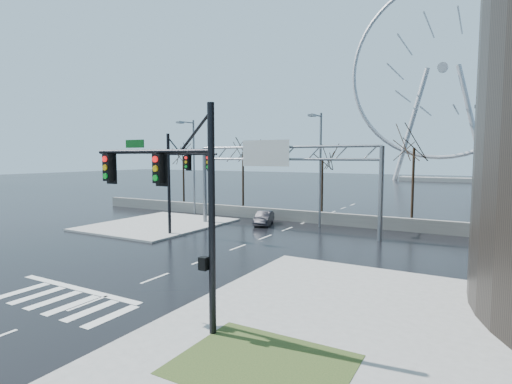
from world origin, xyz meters
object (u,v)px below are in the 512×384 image
Objects in this scene: signal_mast_near at (179,195)px; sign_gantry at (278,169)px; signal_mast_far at (180,175)px; car at (264,218)px; ferris_wheel at (442,75)px.

signal_mast_near is 0.49× the size of sign_gantry.
signal_mast_near is 19.79m from sign_gantry.
signal_mast_far reaches higher than sign_gantry.
signal_mast_near is 2.14× the size of car.
ferris_wheel is at bearing 67.40° from car.
ferris_wheel is 82.48m from car.
ferris_wheel is at bearing 82.80° from signal_mast_far.
signal_mast_near is 101.29m from ferris_wheel.
car is (-2.42, 2.00, -4.57)m from sign_gantry.
signal_mast_far is at bearing -97.20° from ferris_wheel.
signal_mast_near is at bearing -86.19° from car.
sign_gantry is 5.54m from car.
signal_mast_far is 0.16× the size of ferris_wheel.
ferris_wheel is (10.87, 86.04, 21.30)m from signal_mast_far.
ferris_wheel is 13.64× the size of car.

